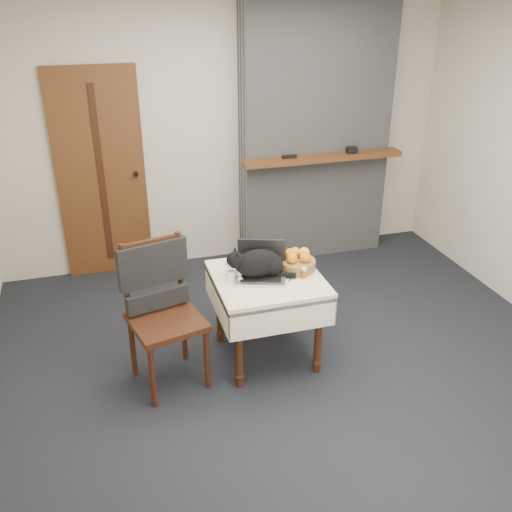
{
  "coord_description": "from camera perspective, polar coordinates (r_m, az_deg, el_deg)",
  "views": [
    {
      "loc": [
        -1.25,
        -3.39,
        2.66
      ],
      "look_at": [
        -0.23,
        0.08,
        0.9
      ],
      "focal_mm": 40.0,
      "sensor_mm": 36.0,
      "label": 1
    }
  ],
  "objects": [
    {
      "name": "room_shell",
      "position": [
        4.15,
        1.63,
        13.41
      ],
      "size": [
        4.52,
        4.01,
        2.61
      ],
      "color": "beige",
      "rests_on": "ground"
    },
    {
      "name": "desk_clutter",
      "position": [
        4.24,
        3.63,
        -1.63
      ],
      "size": [
        0.11,
        0.09,
        0.01
      ],
      "primitive_type": "cube",
      "rotation": [
        0.0,
        0.0,
        0.63
      ],
      "color": "black",
      "rests_on": "side_table"
    },
    {
      "name": "ground",
      "position": [
        4.49,
        3.18,
        -10.49
      ],
      "size": [
        4.5,
        4.5,
        0.0
      ],
      "primitive_type": "plane",
      "color": "black",
      "rests_on": "ground"
    },
    {
      "name": "cat",
      "position": [
        4.13,
        0.29,
        -0.78
      ],
      "size": [
        0.5,
        0.22,
        0.25
      ],
      "rotation": [
        0.0,
        0.0,
        -0.01
      ],
      "color": "black",
      "rests_on": "side_table"
    },
    {
      "name": "door",
      "position": [
        5.62,
        -15.23,
        7.79
      ],
      "size": [
        0.82,
        0.1,
        2.0
      ],
      "color": "brown",
      "rests_on": "ground"
    },
    {
      "name": "pill_bottle",
      "position": [
        4.16,
        4.82,
        -1.68
      ],
      "size": [
        0.04,
        0.04,
        0.08
      ],
      "color": "#A05313",
      "rests_on": "side_table"
    },
    {
      "name": "laptop",
      "position": [
        4.16,
        0.53,
        -1.17
      ],
      "size": [
        0.43,
        0.4,
        0.26
      ],
      "rotation": [
        0.0,
        0.0,
        -0.34
      ],
      "color": "#B7B7BC",
      "rests_on": "side_table"
    },
    {
      "name": "chair",
      "position": [
        4.05,
        -9.66,
        -3.69
      ],
      "size": [
        0.58,
        0.57,
        1.07
      ],
      "rotation": [
        0.0,
        0.0,
        0.24
      ],
      "color": "#371A0F",
      "rests_on": "ground"
    },
    {
      "name": "chimney",
      "position": [
        5.83,
        5.93,
        12.22
      ],
      "size": [
        1.62,
        0.48,
        2.6
      ],
      "color": "gray",
      "rests_on": "ground"
    },
    {
      "name": "side_table",
      "position": [
        4.24,
        1.13,
        -3.41
      ],
      "size": [
        0.78,
        0.78,
        0.7
      ],
      "color": "#371A0F",
      "rests_on": "ground"
    },
    {
      "name": "fruit_basket",
      "position": [
        4.27,
        4.14,
        -0.55
      ],
      "size": [
        0.27,
        0.27,
        0.16
      ],
      "color": "olive",
      "rests_on": "side_table"
    },
    {
      "name": "cream_jar",
      "position": [
        4.11,
        -2.57,
        -2.01
      ],
      "size": [
        0.07,
        0.07,
        0.08
      ],
      "primitive_type": "cylinder",
      "color": "white",
      "rests_on": "side_table"
    }
  ]
}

